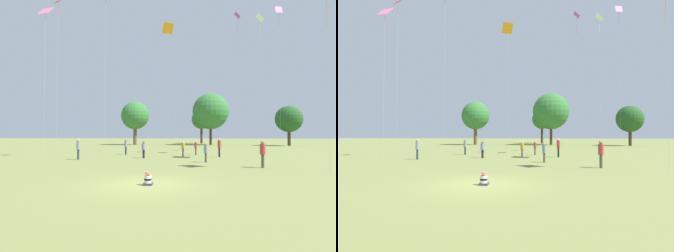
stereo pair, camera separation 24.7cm
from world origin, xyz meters
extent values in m
plane|color=olive|center=(0.00, 0.00, 0.00)|extent=(300.00, 300.00, 0.00)
cube|color=#383D56|center=(0.19, -0.06, 0.05)|extent=(0.41, 0.50, 0.10)
cylinder|color=white|center=(0.19, -0.15, 0.26)|extent=(0.32, 0.32, 0.31)
cylinder|color=black|center=(0.19, -0.15, 0.26)|extent=(0.34, 0.34, 0.09)
sphere|color=#DBAD89|center=(0.19, -0.15, 0.49)|extent=(0.18, 0.18, 0.18)
cylinder|color=#E0665B|center=(0.19, -0.15, 0.49)|extent=(0.31, 0.31, 0.01)
cylinder|color=#E0665B|center=(0.19, -0.15, 0.53)|extent=(0.18, 0.18, 0.08)
cylinder|color=black|center=(4.11, 15.08, 0.45)|extent=(0.20, 0.20, 0.90)
cylinder|color=#B23833|center=(4.11, 15.08, 1.26)|extent=(0.36, 0.36, 0.71)
sphere|color=#DBAD89|center=(4.11, 15.08, 1.72)|extent=(0.24, 0.24, 0.24)
cylinder|color=slate|center=(0.50, 15.14, 0.38)|extent=(0.21, 0.21, 0.76)
cylinder|color=gold|center=(0.50, 15.14, 1.06)|extent=(0.37, 0.37, 0.60)
sphere|color=#DBAD89|center=(0.50, 15.14, 1.45)|extent=(0.21, 0.21, 0.21)
cylinder|color=brown|center=(2.75, 9.80, 0.38)|extent=(0.24, 0.24, 0.75)
cylinder|color=gray|center=(2.75, 9.80, 1.05)|extent=(0.44, 0.44, 0.60)
sphere|color=#A37556|center=(2.75, 9.80, 1.44)|extent=(0.20, 0.20, 0.20)
cylinder|color=#282D42|center=(-6.01, 16.79, 0.42)|extent=(0.26, 0.26, 0.84)
cylinder|color=gray|center=(-6.01, 16.79, 1.17)|extent=(0.48, 0.48, 0.66)
sphere|color=#A37556|center=(-6.01, 16.79, 1.60)|extent=(0.23, 0.23, 0.23)
cylinder|color=black|center=(-3.08, 12.92, 0.39)|extent=(0.28, 0.28, 0.79)
cylinder|color=gray|center=(-3.08, 12.92, 1.10)|extent=(0.52, 0.52, 0.62)
sphere|color=brown|center=(-3.08, 12.92, 1.50)|extent=(0.21, 0.21, 0.21)
cylinder|color=#282D42|center=(-8.49, 10.59, 0.45)|extent=(0.22, 0.22, 0.90)
cylinder|color=gray|center=(-8.49, 10.59, 1.25)|extent=(0.40, 0.40, 0.71)
sphere|color=tan|center=(-8.49, 10.59, 1.71)|extent=(0.24, 0.24, 0.24)
cylinder|color=brown|center=(6.51, 6.84, 0.45)|extent=(0.23, 0.23, 0.89)
cylinder|color=#B23833|center=(6.51, 6.84, 1.24)|extent=(0.43, 0.43, 0.70)
sphere|color=#A37556|center=(6.51, 6.84, 1.70)|extent=(0.24, 0.24, 0.24)
cylinder|color=brown|center=(1.70, 17.52, 0.37)|extent=(0.21, 0.21, 0.75)
cylinder|color=#B23833|center=(1.70, 17.52, 1.04)|extent=(0.39, 0.39, 0.59)
sphere|color=tan|center=(1.70, 17.52, 1.42)|extent=(0.20, 0.20, 0.20)
cube|color=white|center=(8.82, 18.43, 15.23)|extent=(0.74, 0.98, 0.68)
cylinder|color=white|center=(8.82, 18.43, 14.22)|extent=(0.02, 0.02, 1.36)
cylinder|color=#BCB7A8|center=(8.82, 18.43, 7.62)|extent=(0.01, 0.01, 15.23)
cylinder|color=#BCB7A8|center=(-6.62, 12.09, 8.24)|extent=(0.01, 0.01, 16.47)
cube|color=#B738C6|center=(6.45, 19.02, 15.95)|extent=(0.61, 0.80, 0.56)
cylinder|color=#B738C6|center=(6.45, 19.02, 14.76)|extent=(0.02, 0.02, 1.86)
cylinder|color=#BCB7A8|center=(6.45, 19.02, 7.98)|extent=(0.01, 0.01, 15.95)
cube|color=pink|center=(-11.64, 10.27, 13.50)|extent=(1.29, 0.97, 0.90)
cylinder|color=pink|center=(-11.64, 10.27, 12.61)|extent=(0.02, 0.02, 0.95)
cylinder|color=#BCB7A8|center=(-11.64, 10.27, 6.75)|extent=(0.01, 0.01, 13.50)
cube|color=#B738C6|center=(11.97, 22.54, 17.94)|extent=(0.94, 0.49, 0.87)
cylinder|color=#B738C6|center=(11.97, 22.54, 16.72)|extent=(0.02, 0.02, 1.81)
cylinder|color=#BCB7A8|center=(11.97, 22.54, 8.97)|extent=(0.01, 0.01, 17.94)
cylinder|color=orange|center=(10.11, 5.51, 9.87)|extent=(0.02, 0.02, 1.95)
cylinder|color=#BCB7A8|center=(10.11, 5.51, 5.64)|extent=(0.01, 0.01, 11.27)
cube|color=red|center=(-13.48, 15.40, 17.20)|extent=(1.17, 1.12, 0.64)
cylinder|color=red|center=(-13.48, 15.40, 16.33)|extent=(0.02, 0.02, 1.09)
cylinder|color=#BCB7A8|center=(-13.48, 15.40, 8.60)|extent=(0.01, 0.01, 17.20)
cube|color=orange|center=(-2.17, 23.13, 16.62)|extent=(1.64, 1.37, 1.22)
cylinder|color=orange|center=(-2.17, 23.13, 15.47)|extent=(0.02, 0.02, 1.30)
cylinder|color=#BCB7A8|center=(-2.17, 23.13, 8.31)|extent=(0.01, 0.01, 16.62)
cylinder|color=#473323|center=(4.00, 46.86, 2.60)|extent=(0.56, 0.56, 5.21)
sphere|color=#337033|center=(4.00, 46.86, 7.40)|extent=(7.96, 7.96, 7.96)
cylinder|color=#473323|center=(1.89, 56.42, 2.43)|extent=(0.59, 0.59, 4.87)
sphere|color=#337033|center=(1.89, 56.42, 6.25)|extent=(5.04, 5.04, 5.04)
cylinder|color=brown|center=(-12.71, 45.45, 2.42)|extent=(0.77, 0.77, 4.84)
sphere|color=#337033|center=(-12.71, 45.45, 6.56)|extent=(6.24, 6.24, 6.24)
cylinder|color=#473323|center=(19.68, 44.59, 1.99)|extent=(0.61, 0.61, 3.97)
sphere|color=#235123|center=(19.68, 44.59, 5.45)|extent=(5.37, 5.37, 5.37)
camera|label=1|loc=(2.65, -11.42, 2.20)|focal=28.00mm
camera|label=2|loc=(2.90, -11.39, 2.20)|focal=28.00mm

